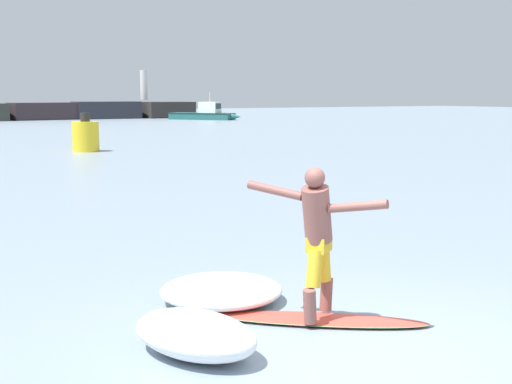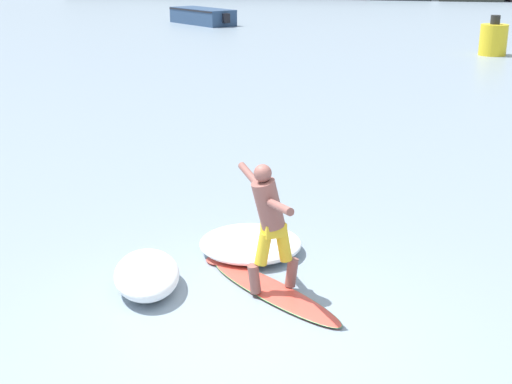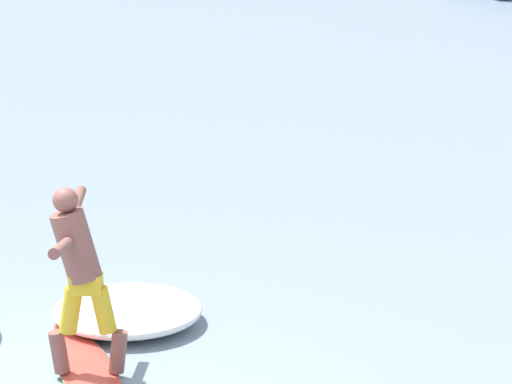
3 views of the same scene
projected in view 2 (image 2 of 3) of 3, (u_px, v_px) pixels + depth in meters
The scene contains 7 objects.
ground_plane at pixel (246, 332), 7.71m from camera, with size 200.00×200.00×0.00m, color #8193A2.
surfboard at pixel (271, 290), 8.61m from camera, with size 2.16×1.82×0.19m.
surfer at pixel (269, 218), 8.26m from camera, with size 0.92×1.28×1.58m.
fishing_boat_near_jetty at pixel (201, 16), 42.04m from camera, with size 4.96×4.50×0.91m.
channel_marker_buoy at pixel (493, 39), 28.79m from camera, with size 1.09×1.09×1.59m.
wave_foam_at_tail at pixel (147, 274), 8.63m from camera, with size 1.21×1.51×0.40m.
wave_foam_at_nose at pixel (250, 243), 9.72m from camera, with size 1.40×1.37×0.28m.
Camera 2 is at (1.61, -6.64, 3.88)m, focal length 50.00 mm.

